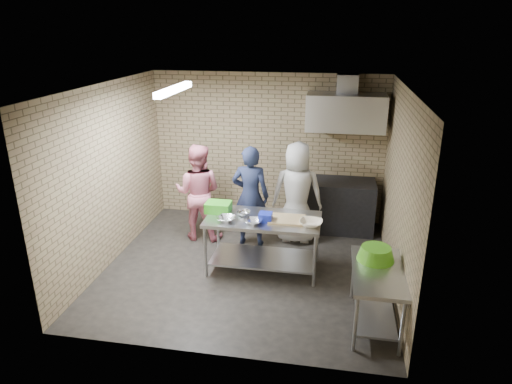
% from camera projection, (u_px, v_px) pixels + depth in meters
% --- Properties ---
extents(floor, '(4.20, 4.20, 0.00)m').
position_uv_depth(floor, '(247.00, 267.00, 6.97)').
color(floor, black).
rests_on(floor, ground).
extents(ceiling, '(4.20, 4.20, 0.00)m').
position_uv_depth(ceiling, '(246.00, 87.00, 6.03)').
color(ceiling, black).
rests_on(ceiling, ground).
extents(back_wall, '(4.20, 0.06, 2.70)m').
position_uv_depth(back_wall, '(268.00, 148.00, 8.35)').
color(back_wall, '#91805A').
rests_on(back_wall, ground).
extents(front_wall, '(4.20, 0.06, 2.70)m').
position_uv_depth(front_wall, '(209.00, 246.00, 4.65)').
color(front_wall, '#91805A').
rests_on(front_wall, ground).
extents(left_wall, '(0.06, 4.00, 2.70)m').
position_uv_depth(left_wall, '(109.00, 175.00, 6.84)').
color(left_wall, '#91805A').
rests_on(left_wall, ground).
extents(right_wall, '(0.06, 4.00, 2.70)m').
position_uv_depth(right_wall, '(399.00, 192.00, 6.16)').
color(right_wall, '#91805A').
rests_on(right_wall, ground).
extents(prep_table, '(1.66, 0.83, 0.83)m').
position_uv_depth(prep_table, '(263.00, 244.00, 6.78)').
color(prep_table, '#B2B4B9').
rests_on(prep_table, floor).
extents(side_counter, '(0.60, 1.20, 0.75)m').
position_uv_depth(side_counter, '(375.00, 297.00, 5.53)').
color(side_counter, silver).
rests_on(side_counter, floor).
extents(stove, '(1.20, 0.70, 0.90)m').
position_uv_depth(stove, '(339.00, 205.00, 8.11)').
color(stove, black).
rests_on(stove, floor).
extents(range_hood, '(1.30, 0.60, 0.60)m').
position_uv_depth(range_hood, '(346.00, 112.00, 7.59)').
color(range_hood, silver).
rests_on(range_hood, back_wall).
extents(hood_duct, '(0.35, 0.30, 0.30)m').
position_uv_depth(hood_duct, '(348.00, 84.00, 7.57)').
color(hood_duct, '#A5A8AD').
rests_on(hood_duct, back_wall).
extents(wall_shelf, '(0.80, 0.20, 0.04)m').
position_uv_depth(wall_shelf, '(363.00, 121.00, 7.78)').
color(wall_shelf, '#3F2B19').
rests_on(wall_shelf, back_wall).
extents(fluorescent_fixture, '(0.10, 1.25, 0.08)m').
position_uv_depth(fluorescent_fixture, '(174.00, 90.00, 6.22)').
color(fluorescent_fixture, white).
rests_on(fluorescent_fixture, ceiling).
extents(green_crate, '(0.37, 0.28, 0.15)m').
position_uv_depth(green_crate, '(218.00, 207.00, 6.83)').
color(green_crate, green).
rests_on(green_crate, prep_table).
extents(blue_tub, '(0.18, 0.18, 0.12)m').
position_uv_depth(blue_tub, '(266.00, 217.00, 6.51)').
color(blue_tub, '#1829B9').
rests_on(blue_tub, prep_table).
extents(cutting_board, '(0.51, 0.39, 0.03)m').
position_uv_depth(cutting_board, '(287.00, 219.00, 6.55)').
color(cutting_board, '#D1B978').
rests_on(cutting_board, prep_table).
extents(mixing_bowl_a, '(0.28, 0.28, 0.06)m').
position_uv_depth(mixing_bowl_a, '(226.00, 219.00, 6.52)').
color(mixing_bowl_a, silver).
rests_on(mixing_bowl_a, prep_table).
extents(mixing_bowl_b, '(0.22, 0.22, 0.06)m').
position_uv_depth(mixing_bowl_b, '(244.00, 213.00, 6.72)').
color(mixing_bowl_b, silver).
rests_on(mixing_bowl_b, prep_table).
extents(mixing_bowl_c, '(0.26, 0.26, 0.06)m').
position_uv_depth(mixing_bowl_c, '(254.00, 222.00, 6.44)').
color(mixing_bowl_c, silver).
rests_on(mixing_bowl_c, prep_table).
extents(ceramic_bowl, '(0.35, 0.35, 0.08)m').
position_uv_depth(ceramic_bowl, '(311.00, 223.00, 6.37)').
color(ceramic_bowl, '#F2E3C2').
rests_on(ceramic_bowl, prep_table).
extents(green_basin, '(0.46, 0.46, 0.17)m').
position_uv_depth(green_basin, '(376.00, 253.00, 5.60)').
color(green_basin, '#59C626').
rests_on(green_basin, side_counter).
extents(bottle_red, '(0.07, 0.07, 0.18)m').
position_uv_depth(bottle_red, '(348.00, 114.00, 7.78)').
color(bottle_red, '#B22619').
rests_on(bottle_red, wall_shelf).
extents(bottle_green, '(0.06, 0.06, 0.15)m').
position_uv_depth(bottle_green, '(372.00, 116.00, 7.72)').
color(bottle_green, green).
rests_on(bottle_green, wall_shelf).
extents(man_navy, '(0.62, 0.40, 1.69)m').
position_uv_depth(man_navy, '(250.00, 196.00, 7.44)').
color(man_navy, black).
rests_on(man_navy, floor).
extents(woman_pink, '(0.80, 0.63, 1.65)m').
position_uv_depth(woman_pink, '(198.00, 192.00, 7.67)').
color(woman_pink, '#D47085').
rests_on(woman_pink, floor).
extents(woman_white, '(0.86, 0.58, 1.71)m').
position_uv_depth(woman_white, '(297.00, 193.00, 7.55)').
color(woman_white, silver).
rests_on(woman_white, floor).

